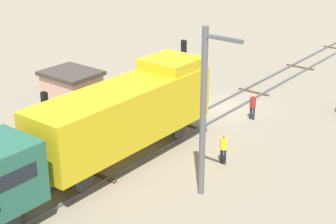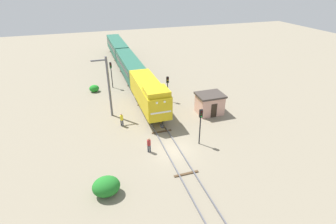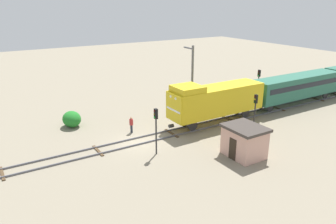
{
  "view_description": "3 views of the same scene",
  "coord_description": "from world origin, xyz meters",
  "px_view_note": "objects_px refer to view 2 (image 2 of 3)",
  "views": [
    {
      "loc": [
        -16.75,
        27.4,
        12.54
      ],
      "look_at": [
        0.04,
        6.05,
        1.62
      ],
      "focal_mm": 55.0,
      "sensor_mm": 36.0,
      "label": 1
    },
    {
      "loc": [
        -7.59,
        -21.38,
        16.46
      ],
      "look_at": [
        1.37,
        5.66,
        1.58
      ],
      "focal_mm": 28.0,
      "sensor_mm": 36.0,
      "label": 2
    },
    {
      "loc": [
        26.07,
        -12.53,
        12.88
      ],
      "look_at": [
        -1.39,
        4.33,
        1.86
      ],
      "focal_mm": 35.0,
      "sensor_mm": 36.0,
      "label": 3
    }
  ],
  "objects_px": {
    "traffic_signal_mid": "(168,84)",
    "passenger_car_leading": "(130,65)",
    "traffic_signal_near": "(201,121)",
    "worker_near_track": "(149,144)",
    "relay_hut": "(210,103)",
    "passenger_car_trailing": "(117,46)",
    "worker_by_signal": "(122,119)",
    "traffic_signal_far": "(111,70)",
    "catenary_mast": "(108,86)",
    "locomotive": "(149,93)"
  },
  "relations": [
    {
      "from": "traffic_signal_near",
      "to": "traffic_signal_far",
      "type": "height_order",
      "value": "traffic_signal_far"
    },
    {
      "from": "locomotive",
      "to": "worker_near_track",
      "type": "xyz_separation_m",
      "value": [
        -2.4,
        -8.9,
        -1.78
      ]
    },
    {
      "from": "relay_hut",
      "to": "worker_near_track",
      "type": "bearing_deg",
      "value": -148.67
    },
    {
      "from": "locomotive",
      "to": "worker_near_track",
      "type": "distance_m",
      "value": 9.39
    },
    {
      "from": "traffic_signal_mid",
      "to": "catenary_mast",
      "type": "bearing_deg",
      "value": -166.56
    },
    {
      "from": "traffic_signal_mid",
      "to": "relay_hut",
      "type": "height_order",
      "value": "traffic_signal_mid"
    },
    {
      "from": "relay_hut",
      "to": "passenger_car_leading",
      "type": "bearing_deg",
      "value": 114.83
    },
    {
      "from": "passenger_car_trailing",
      "to": "traffic_signal_mid",
      "type": "bearing_deg",
      "value": -82.38
    },
    {
      "from": "traffic_signal_mid",
      "to": "catenary_mast",
      "type": "height_order",
      "value": "catenary_mast"
    },
    {
      "from": "passenger_car_leading",
      "to": "passenger_car_trailing",
      "type": "height_order",
      "value": "same"
    },
    {
      "from": "traffic_signal_mid",
      "to": "passenger_car_leading",
      "type": "bearing_deg",
      "value": 107.43
    },
    {
      "from": "traffic_signal_near",
      "to": "worker_near_track",
      "type": "distance_m",
      "value": 5.93
    },
    {
      "from": "traffic_signal_near",
      "to": "worker_near_track",
      "type": "bearing_deg",
      "value": 177.28
    },
    {
      "from": "passenger_car_trailing",
      "to": "worker_by_signal",
      "type": "relative_size",
      "value": 8.24
    },
    {
      "from": "passenger_car_trailing",
      "to": "relay_hut",
      "type": "relative_size",
      "value": 4.0
    },
    {
      "from": "catenary_mast",
      "to": "relay_hut",
      "type": "relative_size",
      "value": 2.27
    },
    {
      "from": "worker_by_signal",
      "to": "relay_hut",
      "type": "bearing_deg",
      "value": -121.11
    },
    {
      "from": "locomotive",
      "to": "traffic_signal_far",
      "type": "relative_size",
      "value": 2.71
    },
    {
      "from": "passenger_car_trailing",
      "to": "catenary_mast",
      "type": "relative_size",
      "value": 1.76
    },
    {
      "from": "traffic_signal_near",
      "to": "worker_by_signal",
      "type": "distance_m",
      "value": 10.03
    },
    {
      "from": "locomotive",
      "to": "traffic_signal_mid",
      "type": "relative_size",
      "value": 3.09
    },
    {
      "from": "passenger_car_trailing",
      "to": "worker_by_signal",
      "type": "height_order",
      "value": "passenger_car_trailing"
    },
    {
      "from": "traffic_signal_mid",
      "to": "traffic_signal_far",
      "type": "xyz_separation_m",
      "value": [
        -7.0,
        7.73,
        0.35
      ]
    },
    {
      "from": "traffic_signal_mid",
      "to": "relay_hut",
      "type": "distance_m",
      "value": 6.88
    },
    {
      "from": "worker_near_track",
      "to": "catenary_mast",
      "type": "relative_size",
      "value": 0.21
    },
    {
      "from": "traffic_signal_near",
      "to": "catenary_mast",
      "type": "height_order",
      "value": "catenary_mast"
    },
    {
      "from": "worker_by_signal",
      "to": "relay_hut",
      "type": "xyz_separation_m",
      "value": [
        11.7,
        -0.2,
        0.4
      ]
    },
    {
      "from": "passenger_car_leading",
      "to": "relay_hut",
      "type": "relative_size",
      "value": 4.0
    },
    {
      "from": "locomotive",
      "to": "relay_hut",
      "type": "xyz_separation_m",
      "value": [
        7.5,
        -2.88,
        -1.38
      ]
    },
    {
      "from": "traffic_signal_mid",
      "to": "worker_near_track",
      "type": "relative_size",
      "value": 2.21
    },
    {
      "from": "passenger_car_leading",
      "to": "traffic_signal_far",
      "type": "relative_size",
      "value": 3.28
    },
    {
      "from": "passenger_car_trailing",
      "to": "relay_hut",
      "type": "distance_m",
      "value": 31.73
    },
    {
      "from": "passenger_car_leading",
      "to": "catenary_mast",
      "type": "height_order",
      "value": "catenary_mast"
    },
    {
      "from": "passenger_car_leading",
      "to": "worker_by_signal",
      "type": "height_order",
      "value": "passenger_car_leading"
    },
    {
      "from": "passenger_car_trailing",
      "to": "worker_by_signal",
      "type": "distance_m",
      "value": 30.94
    },
    {
      "from": "passenger_car_leading",
      "to": "traffic_signal_mid",
      "type": "distance_m",
      "value": 11.35
    },
    {
      "from": "passenger_car_leading",
      "to": "passenger_car_trailing",
      "type": "distance_m",
      "value": 14.6
    },
    {
      "from": "locomotive",
      "to": "passenger_car_trailing",
      "type": "height_order",
      "value": "locomotive"
    },
    {
      "from": "traffic_signal_mid",
      "to": "worker_by_signal",
      "type": "height_order",
      "value": "traffic_signal_mid"
    },
    {
      "from": "passenger_car_trailing",
      "to": "traffic_signal_mid",
      "type": "distance_m",
      "value": 25.66
    },
    {
      "from": "passenger_car_leading",
      "to": "relay_hut",
      "type": "distance_m",
      "value": 17.9
    },
    {
      "from": "traffic_signal_near",
      "to": "catenary_mast",
      "type": "distance_m",
      "value": 12.77
    },
    {
      "from": "passenger_car_trailing",
      "to": "traffic_signal_mid",
      "type": "xyz_separation_m",
      "value": [
        3.4,
        -25.43,
        0.1
      ]
    },
    {
      "from": "traffic_signal_far",
      "to": "relay_hut",
      "type": "distance_m",
      "value": 17.25
    },
    {
      "from": "passenger_car_leading",
      "to": "traffic_signal_mid",
      "type": "bearing_deg",
      "value": -72.57
    },
    {
      "from": "passenger_car_leading",
      "to": "traffic_signal_far",
      "type": "bearing_deg",
      "value": -139.27
    },
    {
      "from": "traffic_signal_far",
      "to": "traffic_signal_mid",
      "type": "bearing_deg",
      "value": -47.84
    },
    {
      "from": "traffic_signal_near",
      "to": "worker_near_track",
      "type": "relative_size",
      "value": 2.47
    },
    {
      "from": "traffic_signal_near",
      "to": "relay_hut",
      "type": "distance_m",
      "value": 7.77
    },
    {
      "from": "passenger_car_trailing",
      "to": "traffic_signal_far",
      "type": "relative_size",
      "value": 3.28
    }
  ]
}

